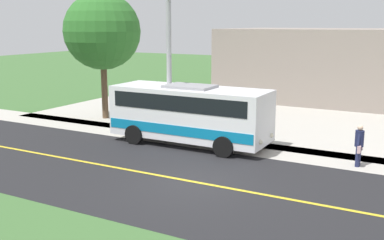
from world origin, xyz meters
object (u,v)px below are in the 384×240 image
Objects in this scene: shuttle_bus_front at (190,112)px; street_light_pole at (167,55)px; tree_curbside at (102,31)px; commercial_building at (347,64)px; pedestrian_with_bags at (359,144)px.

street_light_pole is at bearing -103.18° from shuttle_bus_front.
tree_curbside is 18.07m from commercial_building.
shuttle_bus_front is 1.03× the size of tree_curbside.
commercial_building is at bearing 162.39° from street_light_pole.
commercial_building is at bearing -167.94° from pedestrian_with_bags.
tree_curbside reaches higher than shuttle_bus_front.
tree_curbside is at bearing -100.34° from pedestrian_with_bags.
street_light_pole is at bearing 66.78° from tree_curbside.
pedestrian_with_bags is at bearing 89.01° from street_light_pole.
commercial_building is (-16.53, 5.25, -1.49)m from street_light_pole.
pedestrian_with_bags is 0.10× the size of commercial_building.
pedestrian_with_bags is at bearing 12.06° from commercial_building.
street_light_pole reaches higher than shuttle_bus_front.
shuttle_bus_front is at bearing -12.93° from commercial_building.
tree_curbside is at bearing -111.41° from shuttle_bus_front.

